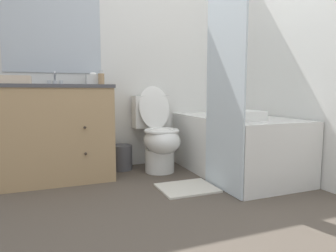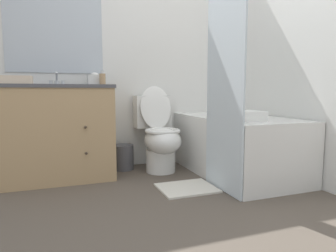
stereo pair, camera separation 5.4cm
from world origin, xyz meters
name	(u,v)px [view 1 (the left image)]	position (x,y,z in m)	size (l,w,h in m)	color
ground_plane	(196,221)	(0.00, 0.00, 0.00)	(14.00, 14.00, 0.00)	brown
wall_back	(129,49)	(-0.01, 1.58, 1.25)	(8.00, 0.06, 2.50)	silver
wall_right	(278,45)	(1.27, 0.78, 1.25)	(0.05, 2.55, 2.50)	silver
vanity_cabinet	(58,132)	(-0.76, 1.28, 0.44)	(0.96, 0.59, 0.87)	tan
sink_faucet	(55,81)	(-0.77, 1.47, 0.90)	(0.14, 0.12, 0.12)	silver
toilet	(158,135)	(0.19, 1.22, 0.36)	(0.38, 0.66, 0.86)	white
bathtub	(235,145)	(0.86, 0.86, 0.28)	(0.76, 1.38, 0.56)	white
shower_curtain	(225,73)	(0.47, 0.45, 0.95)	(0.02, 0.55, 1.88)	silver
wastebasket	(122,157)	(-0.15, 1.39, 0.13)	(0.21, 0.21, 0.26)	#4C4C51
tissue_box	(93,80)	(-0.41, 1.42, 0.92)	(0.14, 0.14, 0.12)	white
soap_dispenser	(101,79)	(-0.36, 1.30, 0.93)	(0.06, 0.06, 0.14)	tan
hand_towel_folded	(14,80)	(-1.08, 1.12, 0.90)	(0.25, 0.16, 0.07)	beige
bath_towel_folded	(244,116)	(0.70, 0.50, 0.60)	(0.29, 0.26, 0.08)	white
bath_mat	(187,188)	(0.21, 0.58, 0.01)	(0.46, 0.38, 0.02)	silver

